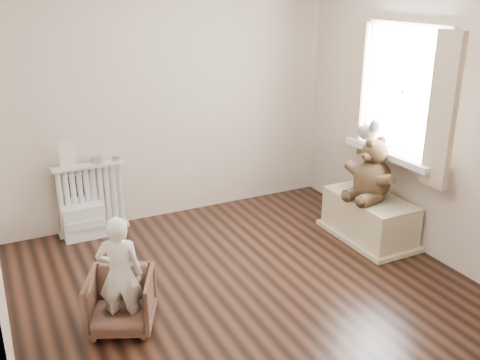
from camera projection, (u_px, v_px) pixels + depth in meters
name	position (u px, v px, depth m)	size (l,w,h in m)	color
floor	(248.00, 291.00, 4.40)	(3.60, 3.60, 0.01)	black
back_wall	(168.00, 96.00, 5.47)	(3.60, 0.02, 2.60)	beige
front_wall	(429.00, 235.00, 2.44)	(3.60, 0.02, 2.60)	beige
right_wall	(430.00, 114.00, 4.71)	(0.02, 3.60, 2.60)	beige
window	(405.00, 92.00, 4.89)	(0.03, 0.90, 1.10)	white
window_sill	(391.00, 153.00, 5.05)	(0.22, 1.10, 0.06)	silver
curtain_left	(442.00, 112.00, 4.38)	(0.06, 0.26, 1.30)	beige
curtain_right	(355.00, 89.00, 5.34)	(0.06, 0.26, 1.30)	beige
radiator	(91.00, 197.00, 5.31)	(0.69, 0.13, 0.73)	silver
paper_doll	(67.00, 154.00, 5.07)	(0.16, 0.01, 0.26)	beige
tin_a	(97.00, 160.00, 5.22)	(0.11, 0.11, 0.07)	#A59E8C
tin_b	(116.00, 158.00, 5.30)	(0.08, 0.08, 0.05)	#A59E8C
toy_vanity	(82.00, 210.00, 5.28)	(0.40, 0.29, 0.63)	silver
armchair	(121.00, 301.00, 3.87)	(0.46, 0.47, 0.43)	brown
child	(120.00, 274.00, 3.75)	(0.32, 0.21, 0.88)	silver
toy_bench	(369.00, 219.00, 5.26)	(0.49, 0.92, 0.43)	beige
teddy_bear	(373.00, 175.00, 5.07)	(0.49, 0.38, 0.60)	#342516
plush_cat	(368.00, 132.00, 5.28)	(0.18, 0.30, 0.25)	slate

